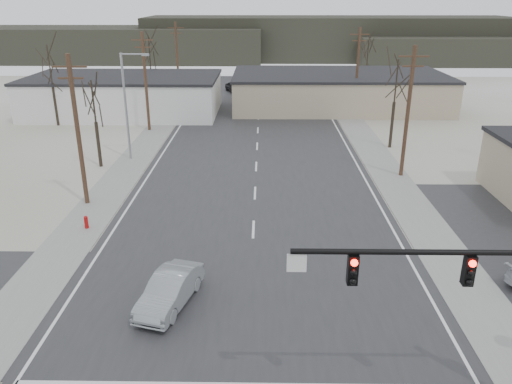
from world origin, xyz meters
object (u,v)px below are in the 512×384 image
(traffic_signal_mast, at_px, (500,297))
(car_far_b, at_px, (233,87))
(sedan_crossing, at_px, (170,290))
(fire_hydrant, at_px, (86,222))
(car_far_a, at_px, (280,91))

(traffic_signal_mast, xyz_separation_m, car_far_b, (-11.76, 60.93, -3.95))
(traffic_signal_mast, bearing_deg, sedan_crossing, 151.66)
(fire_hydrant, xyz_separation_m, car_far_a, (13.10, 43.55, 0.26))
(fire_hydrant, relative_size, sedan_crossing, 0.19)
(traffic_signal_mast, height_order, fire_hydrant, traffic_signal_mast)
(traffic_signal_mast, bearing_deg, car_far_a, 94.94)
(traffic_signal_mast, height_order, car_far_b, traffic_signal_mast)
(car_far_b, bearing_deg, fire_hydrant, -120.29)
(fire_hydrant, height_order, car_far_a, car_far_a)
(sedan_crossing, distance_m, car_far_a, 51.93)
(fire_hydrant, bearing_deg, car_far_a, 73.26)
(sedan_crossing, relative_size, car_far_b, 1.15)
(fire_hydrant, distance_m, car_far_b, 47.15)
(fire_hydrant, bearing_deg, car_far_b, 82.28)
(fire_hydrant, bearing_deg, traffic_signal_mast, -38.13)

